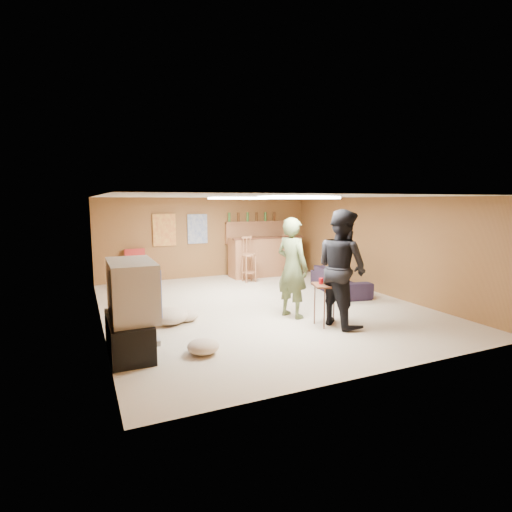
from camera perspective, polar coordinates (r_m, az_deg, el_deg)
name	(u,v)px	position (r m, az deg, el deg)	size (l,w,h in m)	color
ground	(260,306)	(8.16, 0.58, -7.15)	(7.00, 7.00, 0.00)	#C2AF94
ceiling	(260,197)	(7.87, 0.60, 8.49)	(6.00, 7.00, 0.02)	silver
wall_back	(208,237)	(11.20, -6.91, 2.65)	(6.00, 0.02, 2.20)	brown
wall_front	(382,287)	(5.02, 17.54, -4.22)	(6.00, 0.02, 2.20)	brown
wall_left	(99,262)	(7.23, -21.55, -0.76)	(0.02, 7.00, 2.20)	brown
wall_right	(379,245)	(9.58, 17.13, 1.46)	(0.02, 7.00, 2.20)	brown
tv_stand	(129,335)	(5.99, -17.72, -10.71)	(0.55, 1.30, 0.50)	black
dvd_box	(145,340)	(6.04, -15.56, -11.44)	(0.35, 0.50, 0.08)	#B2B2B7
tv_body	(132,289)	(5.82, -17.30, -4.58)	(0.60, 1.10, 0.80)	#B2B2B7
tv_screen	(155,287)	(5.86, -14.29, -4.37)	(0.02, 0.95, 0.65)	navy
bar_counter	(265,256)	(11.29, 1.26, -0.06)	(2.00, 0.60, 1.10)	#925935
bar_lip	(269,238)	(11.00, 1.82, 2.61)	(2.10, 0.12, 0.05)	#462416
bar_shelf	(258,222)	(11.61, 0.32, 4.87)	(2.00, 0.18, 0.05)	#925935
bar_backing	(258,232)	(11.64, 0.27, 3.40)	(2.00, 0.14, 0.60)	#925935
poster_left	(164,230)	(10.85, -12.95, 3.66)	(0.60, 0.03, 0.85)	#BF3F26
poster_right	(197,229)	(11.05, -8.36, 3.85)	(0.55, 0.03, 0.80)	#334C99
folding_chair_stack	(135,266)	(10.67, -16.85, -1.42)	(0.50, 0.14, 0.90)	#AB231F
ceiling_panel_front	(299,198)	(6.54, 6.15, 8.29)	(1.20, 0.60, 0.04)	white
ceiling_panel_back	(238,198)	(8.98, -2.63, 8.23)	(1.20, 0.60, 0.04)	white
person_olive	(292,268)	(7.27, 5.19, -1.68)	(0.67, 0.44, 1.83)	#4E5A34
person_black	(342,268)	(6.91, 12.14, -1.69)	(0.96, 0.75, 1.98)	black
sofa	(340,281)	(9.52, 11.85, -3.45)	(1.86, 0.73, 0.54)	black
tray_table	(329,305)	(6.99, 10.43, -6.84)	(0.55, 0.44, 0.71)	#462416
cup_red_near	(321,281)	(6.88, 9.27, -3.56)	(0.07, 0.07, 0.10)	#AF0B10
cup_red_far	(337,281)	(6.91, 11.47, -3.58)	(0.07, 0.07, 0.10)	#AF0B10
cup_blue	(334,279)	(7.09, 11.06, -3.25)	(0.08, 0.08, 0.11)	#17389F
bar_stool_left	(249,258)	(10.42, -1.01, -0.36)	(0.39, 0.39, 1.24)	#925935
bar_stool_right	(289,255)	(11.17, 4.69, 0.10)	(0.38, 0.38, 1.20)	#925935
cushion_near_tv	(170,316)	(7.15, -12.18, -8.36)	(0.62, 0.62, 0.28)	tan
cushion_mid	(187,316)	(7.27, -9.89, -8.39)	(0.42, 0.42, 0.19)	tan
cushion_far	(203,346)	(5.77, -7.56, -12.68)	(0.45, 0.45, 0.20)	tan
bottle_row	(252,217)	(11.50, -0.55, 5.62)	(1.48, 0.08, 0.26)	#3F7233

